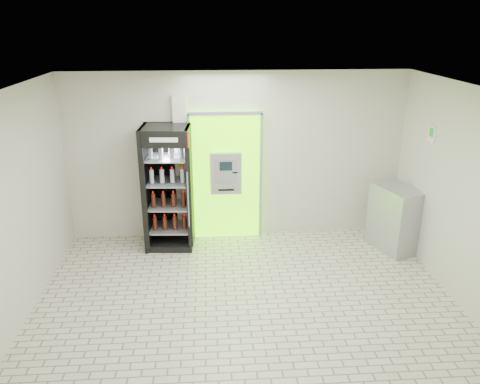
{
  "coord_description": "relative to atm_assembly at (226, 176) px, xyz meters",
  "views": [
    {
      "loc": [
        -0.49,
        -5.52,
        3.81
      ],
      "look_at": [
        -0.03,
        1.2,
        1.31
      ],
      "focal_mm": 35.0,
      "sensor_mm": 36.0,
      "label": 1
    }
  ],
  "objects": [
    {
      "name": "steel_cabinet",
      "position": [
        2.91,
        -0.72,
        -0.61
      ],
      "size": [
        0.84,
        0.99,
        1.13
      ],
      "rotation": [
        0.0,
        0.0,
        0.34
      ],
      "color": "#A0A2A8",
      "rests_on": "ground"
    },
    {
      "name": "pillar",
      "position": [
        -0.78,
        0.04,
        0.13
      ],
      "size": [
        0.22,
        0.11,
        2.6
      ],
      "color": "silver",
      "rests_on": "ground"
    },
    {
      "name": "exit_sign",
      "position": [
        3.19,
        -1.01,
        0.95
      ],
      "size": [
        0.02,
        0.22,
        0.26
      ],
      "color": "white",
      "rests_on": "room_shell"
    },
    {
      "name": "beverage_cooler",
      "position": [
        -1.0,
        -0.27,
        -0.14
      ],
      "size": [
        0.85,
        0.79,
        2.15
      ],
      "rotation": [
        0.0,
        0.0,
        -0.07
      ],
      "color": "black",
      "rests_on": "ground"
    },
    {
      "name": "ground",
      "position": [
        0.2,
        -2.41,
        -1.17
      ],
      "size": [
        6.0,
        6.0,
        0.0
      ],
      "primitive_type": "plane",
      "color": "beige",
      "rests_on": "ground"
    },
    {
      "name": "room_shell",
      "position": [
        0.2,
        -2.41,
        0.67
      ],
      "size": [
        6.0,
        6.0,
        6.0
      ],
      "color": "beige",
      "rests_on": "ground"
    },
    {
      "name": "atm_assembly",
      "position": [
        0.0,
        0.0,
        0.0
      ],
      "size": [
        1.3,
        0.24,
        2.33
      ],
      "color": "#5FF900",
      "rests_on": "ground"
    }
  ]
}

